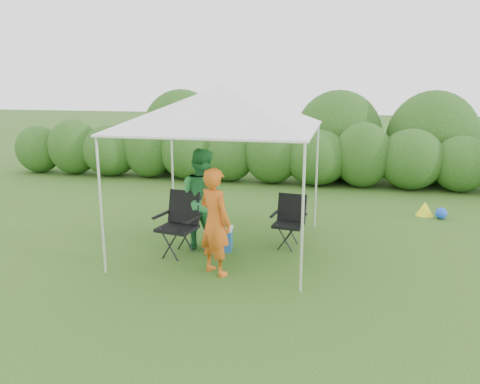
% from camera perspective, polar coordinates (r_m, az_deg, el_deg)
% --- Properties ---
extents(ground, '(70.00, 70.00, 0.00)m').
position_cam_1_polar(ground, '(7.94, -2.89, -7.94)').
color(ground, '#365F1D').
extents(hedge, '(16.76, 1.53, 1.80)m').
position_cam_1_polar(hedge, '(13.41, 4.44, 4.53)').
color(hedge, '#2C571B').
rests_on(hedge, ground).
extents(canopy, '(3.10, 3.10, 2.83)m').
position_cam_1_polar(canopy, '(7.89, -2.12, 10.32)').
color(canopy, silver).
rests_on(canopy, ground).
extents(chair_right, '(0.63, 0.58, 0.92)m').
position_cam_1_polar(chair_right, '(8.36, 6.10, -3.10)').
color(chair_right, black).
rests_on(chair_right, ground).
extents(chair_left, '(0.75, 0.70, 1.07)m').
position_cam_1_polar(chair_left, '(7.99, -7.32, -3.31)').
color(chair_left, black).
rests_on(chair_left, ground).
extents(man, '(0.72, 0.66, 1.65)m').
position_cam_1_polar(man, '(7.04, -3.08, -3.62)').
color(man, '#C35416').
rests_on(man, ground).
extents(woman, '(0.97, 0.82, 1.77)m').
position_cam_1_polar(woman, '(8.18, -4.76, -0.81)').
color(woman, '#27773B').
rests_on(woman, ground).
extents(cooler, '(0.52, 0.41, 0.40)m').
position_cam_1_polar(cooler, '(8.21, -2.61, -5.68)').
color(cooler, '#1E508E').
rests_on(cooler, ground).
extents(bottle, '(0.06, 0.06, 0.24)m').
position_cam_1_polar(bottle, '(8.06, -2.29, -3.66)').
color(bottle, '#592D0C').
rests_on(bottle, cooler).
extents(lawn_toy, '(0.61, 0.51, 0.31)m').
position_cam_1_polar(lawn_toy, '(10.99, 22.03, -2.03)').
color(lawn_toy, yellow).
rests_on(lawn_toy, ground).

